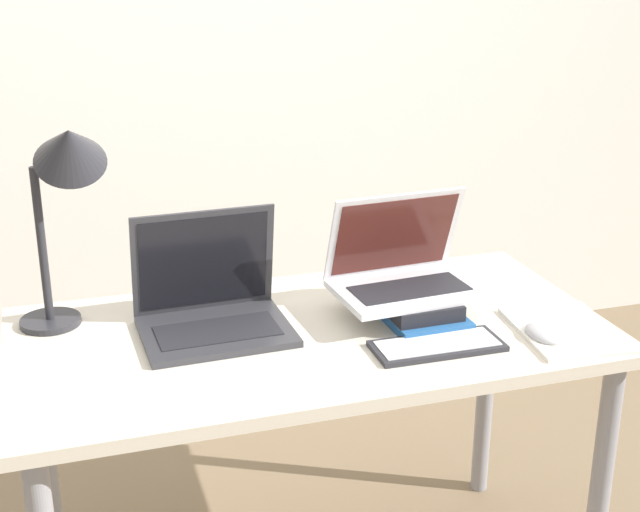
% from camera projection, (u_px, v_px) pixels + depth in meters
% --- Properties ---
extents(wall_back, '(8.00, 0.05, 2.70)m').
position_uv_depth(wall_back, '(194.00, 12.00, 3.10)').
color(wall_back, silver).
rests_on(wall_back, ground_plane).
extents(desk, '(1.37, 0.70, 0.75)m').
position_uv_depth(desk, '(312.00, 365.00, 2.09)').
color(desk, beige).
rests_on(desk, ground_plane).
extents(laptop_left, '(0.34, 0.27, 0.27)m').
position_uv_depth(laptop_left, '(212.00, 307.00, 2.04)').
color(laptop_left, '#333338').
rests_on(laptop_left, desk).
extents(book_stack, '(0.18, 0.28, 0.06)m').
position_uv_depth(book_stack, '(415.00, 306.00, 2.12)').
color(book_stack, '#235693').
rests_on(book_stack, desk).
extents(laptop_on_books, '(0.35, 0.26, 0.23)m').
position_uv_depth(laptop_on_books, '(403.00, 271.00, 2.12)').
color(laptop_on_books, silver).
rests_on(laptop_on_books, book_stack).
extents(wireless_keyboard, '(0.29, 0.12, 0.01)m').
position_uv_depth(wireless_keyboard, '(437.00, 346.00, 1.96)').
color(wireless_keyboard, '#28282D').
rests_on(wireless_keyboard, desk).
extents(mouse, '(0.07, 0.11, 0.03)m').
position_uv_depth(mouse, '(543.00, 334.00, 2.00)').
color(mouse, '#B2B2B7').
rests_on(mouse, desk).
extents(notepad, '(0.25, 0.30, 0.01)m').
position_uv_depth(notepad, '(566.00, 330.00, 2.04)').
color(notepad, white).
rests_on(notepad, desk).
extents(desk_lamp, '(0.23, 0.20, 0.52)m').
position_uv_depth(desk_lamp, '(66.00, 169.00, 1.95)').
color(desk_lamp, '#28282D').
rests_on(desk_lamp, desk).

